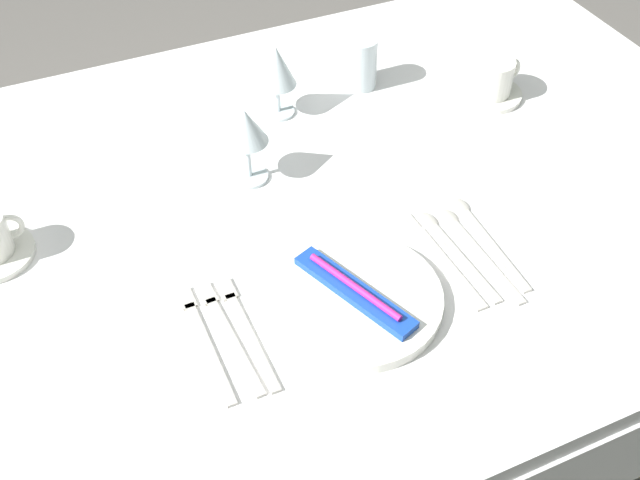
% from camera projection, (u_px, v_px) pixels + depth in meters
% --- Properties ---
extents(ground_plane, '(6.00, 6.00, 0.00)m').
position_uv_depth(ground_plane, '(284.00, 448.00, 1.78)').
color(ground_plane, slate).
extents(dining_table, '(1.80, 1.11, 0.74)m').
position_uv_depth(dining_table, '(271.00, 246.00, 1.32)').
color(dining_table, white).
rests_on(dining_table, ground).
extents(dinner_plate, '(0.26, 0.26, 0.02)m').
position_uv_depth(dinner_plate, '(354.00, 299.00, 1.11)').
color(dinner_plate, white).
rests_on(dinner_plate, dining_table).
extents(toothbrush_package, '(0.11, 0.21, 0.02)m').
position_uv_depth(toothbrush_package, '(354.00, 291.00, 1.10)').
color(toothbrush_package, blue).
rests_on(toothbrush_package, dinner_plate).
extents(fork_outer, '(0.02, 0.22, 0.00)m').
position_uv_depth(fork_outer, '(245.00, 327.00, 1.08)').
color(fork_outer, beige).
rests_on(fork_outer, dining_table).
extents(fork_inner, '(0.03, 0.22, 0.00)m').
position_uv_depth(fork_inner, '(227.00, 332.00, 1.08)').
color(fork_inner, beige).
rests_on(fork_inner, dining_table).
extents(fork_salad, '(0.02, 0.22, 0.00)m').
position_uv_depth(fork_salad, '(204.00, 338.00, 1.07)').
color(fork_salad, beige).
rests_on(fork_salad, dining_table).
extents(dinner_knife, '(0.02, 0.22, 0.00)m').
position_uv_depth(dinner_knife, '(444.00, 261.00, 1.18)').
color(dinner_knife, beige).
rests_on(dinner_knife, dining_table).
extents(spoon_soup, '(0.03, 0.21, 0.01)m').
position_uv_depth(spoon_soup, '(448.00, 244.00, 1.20)').
color(spoon_soup, beige).
rests_on(spoon_soup, dining_table).
extents(spoon_dessert, '(0.03, 0.22, 0.01)m').
position_uv_depth(spoon_dessert, '(470.00, 243.00, 1.21)').
color(spoon_dessert, beige).
rests_on(spoon_dessert, dining_table).
extents(spoon_tea, '(0.03, 0.22, 0.01)m').
position_uv_depth(spoon_tea, '(480.00, 231.00, 1.22)').
color(spoon_tea, beige).
rests_on(spoon_tea, dining_table).
extents(saucer_left, '(0.13, 0.13, 0.01)m').
position_uv_depth(saucer_left, '(488.00, 94.00, 1.50)').
color(saucer_left, white).
rests_on(saucer_left, dining_table).
extents(coffee_cup_left, '(0.11, 0.08, 0.07)m').
position_uv_depth(coffee_cup_left, '(491.00, 76.00, 1.47)').
color(coffee_cup_left, white).
rests_on(coffee_cup_left, saucer_left).
extents(wine_glass_centre, '(0.07, 0.07, 0.14)m').
position_uv_depth(wine_glass_centre, '(276.00, 68.00, 1.39)').
color(wine_glass_centre, silver).
rests_on(wine_glass_centre, dining_table).
extents(wine_glass_left, '(0.07, 0.07, 0.14)m').
position_uv_depth(wine_glass_left, '(248.00, 130.00, 1.25)').
color(wine_glass_left, silver).
rests_on(wine_glass_left, dining_table).
extents(drink_tumbler, '(0.07, 0.07, 0.10)m').
position_uv_depth(drink_tumbler, '(360.00, 63.00, 1.49)').
color(drink_tumbler, silver).
rests_on(drink_tumbler, dining_table).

